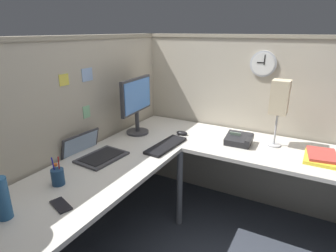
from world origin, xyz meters
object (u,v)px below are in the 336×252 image
Objects in this scene: book_stack at (321,157)px; wall_clock at (263,64)px; keyboard at (166,145)px; thermos_flask at (2,199)px; laptop at (93,152)px; computer_mouse at (182,133)px; monitor at (137,102)px; cell_phone at (61,205)px; pen_cup at (58,176)px; office_phone at (240,140)px; desk_lamp_paper at (280,99)px.

book_stack is 0.88m from wall_clock.
keyboard is 1.20m from thermos_flask.
laptop is 0.81m from computer_mouse.
monitor is at bearing -2.46° from laptop.
cell_phone is at bearing -39.02° from thermos_flask.
monitor is 1.24× the size of laptop.
pen_cup is (-0.82, 0.29, 0.04)m from keyboard.
office_phone is (0.33, -0.50, 0.03)m from keyboard.
desk_lamp_paper is (1.41, -0.85, 0.38)m from cell_phone.
wall_clock reaches higher than office_phone.
desk_lamp_paper reaches higher than book_stack.
office_phone is at bearing -52.79° from keyboard.
monitor is 2.27× the size of thermos_flask.
wall_clock reaches higher than cell_phone.
computer_mouse is at bearing 13.90° from cell_phone.
desk_lamp_paper is at bearing -13.05° from cell_phone.
keyboard is 0.30m from computer_mouse.
office_phone is (0.18, -0.88, -0.26)m from monitor.
wall_clock is (0.38, 0.54, 0.59)m from book_stack.
wall_clock is (0.56, -0.93, 0.32)m from monitor.
monitor is at bearing 32.00° from cell_phone.
keyboard is (-0.15, -0.38, -0.28)m from monitor.
office_phone is 0.69m from wall_clock.
book_stack is at bearing -88.51° from computer_mouse.
cell_phone is at bearing -128.67° from pen_cup.
cell_phone is (-0.15, -0.19, -0.05)m from pen_cup.
monitor is 1.17m from desk_lamp_paper.
desk_lamp_paper is (0.11, 0.34, 0.36)m from book_stack.
book_stack is at bearing -82.97° from monitor.
desk_lamp_paper is (1.26, -1.04, 0.33)m from pen_cup.
keyboard is 0.87m from pen_cup.
wall_clock is (0.38, -0.05, 0.58)m from office_phone.
office_phone is 0.59m from book_stack.
computer_mouse is 0.72× the size of cell_phone.
book_stack is (-0.00, -0.59, -0.02)m from office_phone.
laptop is 2.25× the size of pen_cup.
pen_cup is 1.40m from office_phone.
office_phone is (1.15, -0.79, -0.02)m from pen_cup.
desk_lamp_paper is (1.61, -1.02, 0.27)m from thermos_flask.
thermos_flask reaches higher than computer_mouse.
wall_clock is (0.40, -0.56, 0.60)m from computer_mouse.
desk_lamp_paper is at bearing 72.62° from book_stack.
desk_lamp_paper reaches higher than laptop.
wall_clock is at bearing -54.21° from computer_mouse.
thermos_flask is at bearing 170.62° from keyboard.
book_stack reaches higher than computer_mouse.
computer_mouse is (0.71, -0.39, -0.01)m from laptop.
thermos_flask is (-1.17, 0.27, 0.10)m from keyboard.
wall_clock is at bearing -34.55° from keyboard.
laptop is (-0.56, 0.02, -0.27)m from monitor.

